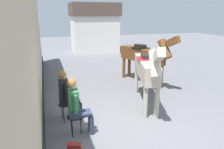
% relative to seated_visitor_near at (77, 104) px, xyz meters
% --- Properties ---
extents(ground_plane, '(40.00, 40.00, 0.00)m').
position_rel_seated_visitor_near_xyz_m(ground_plane, '(1.61, 2.97, -0.78)').
color(ground_plane, slate).
extents(pub_facade_wall, '(0.34, 14.00, 3.40)m').
position_rel_seated_visitor_near_xyz_m(pub_facade_wall, '(-0.93, 1.47, 0.76)').
color(pub_facade_wall, '#CCB793').
rests_on(pub_facade_wall, ground_plane).
extents(distant_cottage, '(3.40, 2.60, 3.50)m').
position_rel_seated_visitor_near_xyz_m(distant_cottage, '(3.01, 11.20, 1.02)').
color(distant_cottage, silver).
rests_on(distant_cottage, ground_plane).
extents(seated_visitor_near, '(0.61, 0.49, 1.39)m').
position_rel_seated_visitor_near_xyz_m(seated_visitor_near, '(0.00, 0.00, 0.00)').
color(seated_visitor_near, black).
rests_on(seated_visitor_near, ground_plane).
extents(seated_visitor_far, '(0.61, 0.49, 1.39)m').
position_rel_seated_visitor_near_xyz_m(seated_visitor_far, '(-0.14, 0.78, 0.00)').
color(seated_visitor_far, black).
rests_on(seated_visitor_far, ground_plane).
extents(saddled_horse_near, '(1.13, 2.91, 2.06)m').
position_rel_seated_visitor_near_xyz_m(saddled_horse_near, '(2.27, 1.05, 0.38)').
color(saddled_horse_near, '#B2A899').
rests_on(saddled_horse_near, ground_plane).
extents(saddled_horse_far, '(1.14, 2.91, 2.06)m').
position_rel_seated_visitor_near_xyz_m(saddled_horse_far, '(3.16, 3.10, 0.38)').
color(saddled_horse_far, brown).
rests_on(saddled_horse_far, ground_plane).
extents(satchel_bag, '(0.30, 0.21, 0.20)m').
position_rel_seated_visitor_near_xyz_m(satchel_bag, '(-0.17, -0.67, -0.68)').
color(satchel_bag, maroon).
rests_on(satchel_bag, ground_plane).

